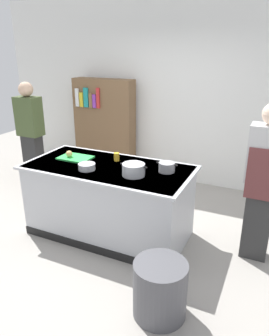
# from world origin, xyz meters

# --- Properties ---
(ground_plane) EXTENTS (10.00, 10.00, 0.00)m
(ground_plane) POSITION_xyz_m (0.00, 0.00, 0.00)
(ground_plane) COLOR #9E9991
(back_wall) EXTENTS (6.40, 0.12, 3.00)m
(back_wall) POSITION_xyz_m (0.00, 2.10, 1.50)
(back_wall) COLOR white
(back_wall) RESTS_ON ground_plane
(counter_island) EXTENTS (1.98, 0.98, 0.90)m
(counter_island) POSITION_xyz_m (0.00, -0.00, 0.47)
(counter_island) COLOR #B7BABF
(counter_island) RESTS_ON ground_plane
(cutting_board) EXTENTS (0.40, 0.28, 0.02)m
(cutting_board) POSITION_xyz_m (-0.51, 0.07, 0.91)
(cutting_board) COLOR green
(cutting_board) RESTS_ON counter_island
(onion) EXTENTS (0.08, 0.08, 0.08)m
(onion) POSITION_xyz_m (-0.58, 0.04, 0.96)
(onion) COLOR tan
(onion) RESTS_ON cutting_board
(stock_pot) EXTENTS (0.31, 0.25, 0.13)m
(stock_pot) POSITION_xyz_m (0.39, -0.13, 0.97)
(stock_pot) COLOR #B7BABF
(stock_pot) RESTS_ON counter_island
(sauce_pan) EXTENTS (0.25, 0.18, 0.11)m
(sauce_pan) POSITION_xyz_m (0.68, 0.13, 0.95)
(sauce_pan) COLOR #99999E
(sauce_pan) RESTS_ON counter_island
(mixing_bowl) EXTENTS (0.19, 0.19, 0.07)m
(mixing_bowl) POSITION_xyz_m (-0.16, -0.20, 0.94)
(mixing_bowl) COLOR #B7BABF
(mixing_bowl) RESTS_ON counter_island
(juice_cup) EXTENTS (0.07, 0.07, 0.10)m
(juice_cup) POSITION_xyz_m (0.00, 0.22, 0.95)
(juice_cup) COLOR yellow
(juice_cup) RESTS_ON counter_island
(trash_bin) EXTENTS (0.47, 0.47, 0.52)m
(trash_bin) POSITION_xyz_m (1.04, -0.96, 0.26)
(trash_bin) COLOR #4C4C51
(trash_bin) RESTS_ON ground_plane
(person_chef) EXTENTS (0.38, 0.25, 1.72)m
(person_chef) POSITION_xyz_m (1.69, 0.28, 0.91)
(person_chef) COLOR #313131
(person_chef) RESTS_ON ground_plane
(person_guest) EXTENTS (0.38, 0.24, 1.72)m
(person_guest) POSITION_xyz_m (-1.79, 0.71, 0.91)
(person_guest) COLOR #2B2B2B
(person_guest) RESTS_ON ground_plane
(bookshelf) EXTENTS (1.10, 0.31, 1.70)m
(bookshelf) POSITION_xyz_m (-1.09, 1.80, 0.85)
(bookshelf) COLOR brown
(bookshelf) RESTS_ON ground_plane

